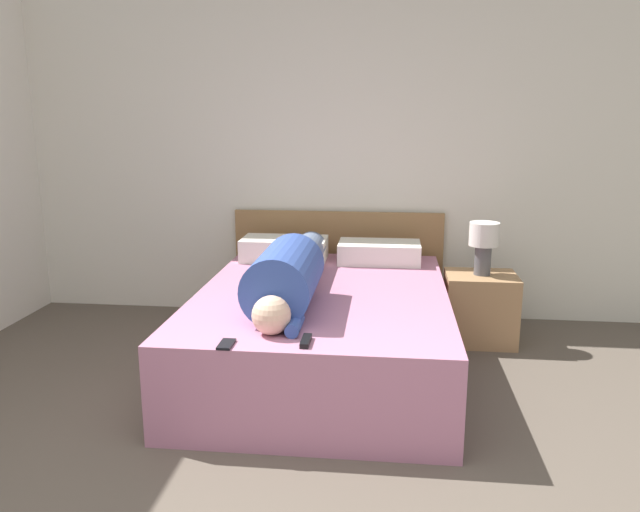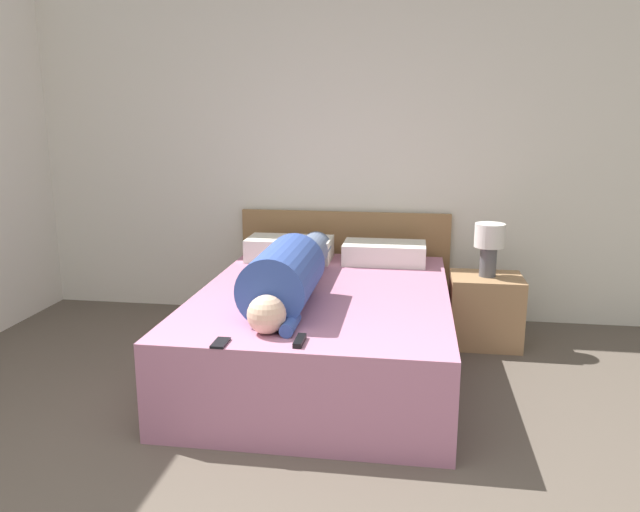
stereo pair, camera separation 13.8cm
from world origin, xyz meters
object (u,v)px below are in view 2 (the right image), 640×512
pillow_second (384,253)px  tv_remote (300,341)px  person_lying (290,273)px  cell_phone (220,343)px  bed (324,331)px  nightstand (485,310)px  pillow_near_headboard (290,249)px  table_lamp (489,243)px

pillow_second → tv_remote: 1.70m
person_lying → cell_phone: 0.80m
bed → person_lying: 0.48m
nightstand → pillow_second: bearing=166.6°
tv_remote → cell_phone: size_ratio=1.15×
person_lying → pillow_near_headboard: (-0.20, 0.97, -0.07)m
table_lamp → pillow_second: bearing=166.6°
table_lamp → person_lying: person_lying is taller
table_lamp → bed: bearing=-149.3°
bed → pillow_near_headboard: pillow_near_headboard is taller
pillow_near_headboard → bed: bearing=-64.9°
pillow_second → bed: bearing=-112.6°
cell_phone → bed: bearing=70.2°
nightstand → table_lamp: table_lamp is taller
cell_phone → person_lying: bearing=76.7°
tv_remote → table_lamp: bearing=56.1°
bed → table_lamp: bearing=30.7°
pillow_near_headboard → cell_phone: bearing=-89.4°
bed → tv_remote: bearing=-89.0°
person_lying → pillow_second: bearing=63.2°
person_lying → pillow_near_headboard: bearing=101.6°
tv_remote → cell_phone: bearing=-169.6°
table_lamp → tv_remote: table_lamp is taller
person_lying → nightstand: bearing=34.0°
nightstand → cell_phone: bearing=-131.2°
nightstand → tv_remote: bearing=-123.9°
tv_remote → cell_phone: 0.37m
table_lamp → person_lying: 1.44m
bed → person_lying: bearing=-130.6°
pillow_near_headboard → table_lamp: bearing=-6.9°
pillow_near_headboard → pillow_second: pillow_near_headboard is taller
person_lying → tv_remote: bearing=-75.5°
nightstand → cell_phone: size_ratio=3.72×
person_lying → tv_remote: 0.74m
person_lying → pillow_near_headboard: 1.00m
pillow_near_headboard → cell_phone: pillow_near_headboard is taller
tv_remote → pillow_near_headboard: bearing=102.9°
pillow_second → person_lying: bearing=-116.8°
cell_phone → table_lamp: bearing=48.8°
bed → pillow_near_headboard: (-0.37, 0.78, 0.34)m
bed → nightstand: (1.03, 0.61, -0.01)m
pillow_near_headboard → cell_phone: 1.74m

